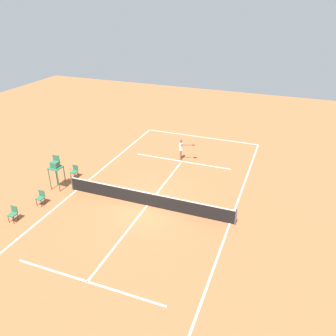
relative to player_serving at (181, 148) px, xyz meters
name	(u,v)px	position (x,y,z in m)	size (l,w,h in m)	color
ground_plane	(147,205)	(-0.17, 7.10, -1.03)	(60.00, 60.00, 0.00)	#B76038
court_lines	(147,205)	(-0.17, 7.10, -1.03)	(10.59, 24.77, 0.01)	white
tennis_net	(147,199)	(-0.17, 7.10, -0.54)	(11.19, 0.10, 1.07)	#4C4C51
player_serving	(181,148)	(0.00, 0.00, 0.00)	(1.33, 0.47, 1.73)	brown
tennis_ball	(169,161)	(0.73, 0.76, -1.00)	(0.07, 0.07, 0.07)	#CCE033
umpire_chair	(56,167)	(6.37, 7.28, 0.57)	(0.80, 0.80, 2.41)	#2D6B4C
courtside_chair_near	(41,197)	(6.12, 9.35, -0.50)	(0.44, 0.46, 0.95)	#262626
courtside_chair_mid	(75,171)	(6.20, 5.62, -0.50)	(0.44, 0.46, 0.95)	#262626
courtside_chair_far	(13,213)	(6.44, 11.34, -0.50)	(0.44, 0.46, 0.95)	#262626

